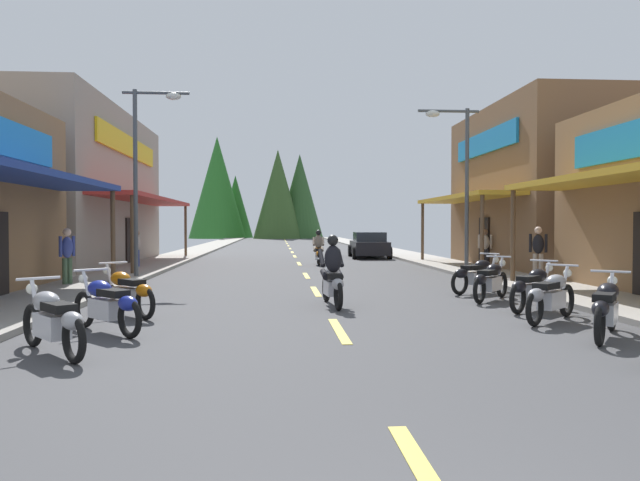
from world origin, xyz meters
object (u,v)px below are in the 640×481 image
(pedestrian_strolling, at_px, (137,247))
(streetlamp_left, at_px, (146,156))
(motorcycle_parked_right_2, at_px, (606,308))
(pedestrian_by_shop, at_px, (485,246))
(motorcycle_parked_right_3, at_px, (551,295))
(motorcycle_parked_right_6, at_px, (477,275))
(motorcycle_parked_left_0, at_px, (53,320))
(motorcycle_parked_left_2, at_px, (126,291))
(motorcycle_parked_left_1, at_px, (107,304))
(parked_car_curbside, at_px, (369,245))
(rider_cruising_lead, at_px, (332,276))
(rider_cruising_trailing, at_px, (318,250))
(streetlamp_right, at_px, (457,166))
(pedestrian_browsing, at_px, (538,249))
(pedestrian_waiting, at_px, (67,253))
(motorcycle_parked_right_5, at_px, (491,280))
(motorcycle_parked_right_4, at_px, (533,287))

(pedestrian_strolling, bearing_deg, streetlamp_left, 105.21)
(motorcycle_parked_right_2, bearing_deg, pedestrian_by_shop, 23.76)
(motorcycle_parked_right_3, distance_m, motorcycle_parked_right_6, 4.62)
(motorcycle_parked_left_0, xyz_separation_m, motorcycle_parked_left_2, (0.12, 3.53, 0.00))
(motorcycle_parked_left_1, distance_m, parked_car_curbside, 23.64)
(rider_cruising_lead, bearing_deg, rider_cruising_trailing, -7.61)
(streetlamp_right, relative_size, pedestrian_browsing, 3.38)
(motorcycle_parked_right_3, distance_m, motorcycle_parked_left_1, 7.85)
(motorcycle_parked_left_2, height_order, pedestrian_waiting, pedestrian_waiting)
(streetlamp_right, xyz_separation_m, motorcycle_parked_right_3, (-1.29, -9.90, -3.36))
(parked_car_curbside, bearing_deg, motorcycle_parked_right_6, -176.81)
(motorcycle_parked_right_2, bearing_deg, rider_cruising_lead, 80.52)
(pedestrian_browsing, bearing_deg, pedestrian_strolling, 104.17)
(motorcycle_parked_right_5, height_order, rider_cruising_trailing, rider_cruising_trailing)
(motorcycle_parked_right_6, relative_size, motorcycle_parked_left_2, 1.09)
(motorcycle_parked_right_2, xyz_separation_m, motorcycle_parked_right_3, (-0.11, 1.65, 0.00))
(motorcycle_parked_right_6, height_order, parked_car_curbside, parked_car_curbside)
(motorcycle_parked_right_3, bearing_deg, pedestrian_by_shop, 32.27)
(motorcycle_parked_left_2, bearing_deg, motorcycle_parked_left_1, 142.66)
(rider_cruising_lead, xyz_separation_m, pedestrian_strolling, (-6.79, 11.39, 0.24))
(streetlamp_left, height_order, pedestrian_browsing, streetlamp_left)
(streetlamp_left, xyz_separation_m, motorcycle_parked_right_5, (9.27, -6.20, -3.55))
(parked_car_curbside, bearing_deg, rider_cruising_lead, 171.35)
(motorcycle_parked_right_2, xyz_separation_m, motorcycle_parked_right_4, (0.18, 3.06, 0.00))
(streetlamp_right, relative_size, motorcycle_parked_left_1, 3.61)
(motorcycle_parked_left_0, bearing_deg, streetlamp_right, -77.57)
(motorcycle_parked_right_2, height_order, motorcycle_parked_right_6, same)
(pedestrian_strolling, bearing_deg, motorcycle_parked_right_6, 138.62)
(pedestrian_browsing, xyz_separation_m, parked_car_curbside, (-3.24, 13.92, -0.32))
(motorcycle_parked_right_4, xyz_separation_m, pedestrian_by_shop, (3.01, 11.29, 0.44))
(motorcycle_parked_left_2, distance_m, rider_cruising_trailing, 15.38)
(pedestrian_strolling, bearing_deg, motorcycle_parked_right_3, 126.49)
(streetlamp_left, distance_m, motorcycle_parked_left_0, 12.10)
(motorcycle_parked_right_3, relative_size, motorcycle_parked_left_1, 1.00)
(rider_cruising_lead, bearing_deg, motorcycle_parked_left_0, 132.45)
(motorcycle_parked_right_5, xyz_separation_m, motorcycle_parked_right_6, (0.21, 1.56, 0.00))
(motorcycle_parked_right_4, bearing_deg, rider_cruising_lead, 124.14)
(motorcycle_parked_right_4, xyz_separation_m, pedestrian_browsing, (2.97, 6.37, 0.52))
(motorcycle_parked_left_0, bearing_deg, pedestrian_browsing, -88.46)
(pedestrian_waiting, bearing_deg, streetlamp_right, -139.38)
(motorcycle_parked_left_1, relative_size, rider_cruising_lead, 0.76)
(pedestrian_waiting, bearing_deg, motorcycle_parked_right_5, -172.48)
(motorcycle_parked_right_5, height_order, motorcycle_parked_right_6, same)
(motorcycle_parked_left_2, bearing_deg, rider_cruising_lead, -116.78)
(motorcycle_parked_right_4, bearing_deg, pedestrian_by_shop, 32.55)
(streetlamp_right, distance_m, rider_cruising_lead, 9.63)
(pedestrian_waiting, height_order, pedestrian_strolling, pedestrian_waiting)
(parked_car_curbside, bearing_deg, streetlamp_left, 145.81)
(rider_cruising_trailing, bearing_deg, motorcycle_parked_left_1, 166.93)
(motorcycle_parked_left_1, bearing_deg, pedestrian_by_shop, -83.44)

